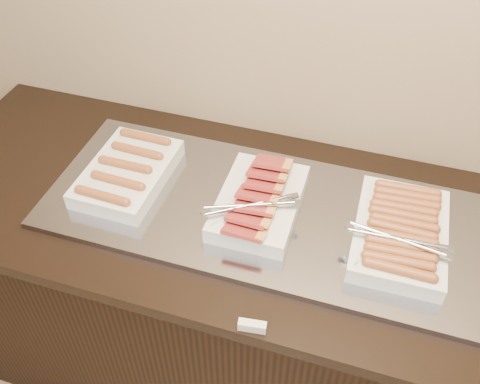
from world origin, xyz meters
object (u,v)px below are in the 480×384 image
dish_center (258,202)px  dish_left (128,172)px  warming_tray (257,211)px  dish_right (400,233)px  counter (253,303)px

dish_center → dish_left: bearing=178.7°
warming_tray → dish_center: dish_center is taller
dish_center → dish_right: size_ratio=0.98×
dish_right → counter: bearing=178.4°
counter → dish_center: (0.01, -0.00, 0.50)m
dish_left → dish_right: bearing=0.6°
dish_left → dish_right: dish_right is taller
counter → dish_left: dish_left is taller
counter → dish_right: (0.39, -0.00, 0.50)m
warming_tray → dish_left: 0.40m
counter → dish_center: bearing=-27.2°
dish_center → dish_right: dish_center is taller
counter → dish_right: dish_right is taller
dish_left → dish_right: (0.78, -0.00, 0.01)m
warming_tray → dish_left: dish_left is taller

